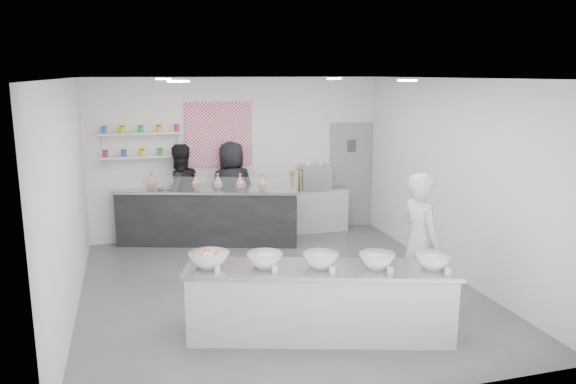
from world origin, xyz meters
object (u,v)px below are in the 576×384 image
object	(u,v)px
back_bar	(208,217)
staff_left	(180,194)
espresso_machine	(314,177)
staff_right	(232,190)
espresso_ledge	(318,210)
prep_counter	(320,302)
woman_prep	(420,242)

from	to	relation	value
back_bar	staff_left	size ratio (longest dim) A/B	1.80
espresso_machine	staff_left	xyz separation A→B (m)	(-2.60, -0.01, -0.18)
staff_left	staff_right	size ratio (longest dim) A/B	0.99
espresso_ledge	back_bar	bearing A→B (deg)	-173.33
back_bar	staff_right	world-z (taller)	staff_right
prep_counter	back_bar	xyz separation A→B (m)	(-0.75, 4.08, 0.08)
staff_left	espresso_ledge	bearing A→B (deg)	163.00
staff_right	espresso_machine	bearing A→B (deg)	170.91
prep_counter	staff_right	distance (m)	4.37
prep_counter	espresso_ledge	bearing A→B (deg)	88.41
espresso_machine	staff_left	bearing A→B (deg)	-179.82
woman_prep	staff_left	distance (m)	4.79
back_bar	espresso_ledge	world-z (taller)	back_bar
espresso_ledge	staff_right	bearing A→B (deg)	-179.73
prep_counter	espresso_machine	size ratio (longest dim) A/B	5.35
back_bar	espresso_machine	size ratio (longest dim) A/B	5.57
prep_counter	woman_prep	bearing A→B (deg)	31.63
espresso_ledge	staff_left	world-z (taller)	staff_left
prep_counter	staff_right	xyz separation A→B (m)	(-0.26, 4.33, 0.49)
woman_prep	staff_right	bearing A→B (deg)	16.02
espresso_machine	back_bar	bearing A→B (deg)	-173.08
staff_left	woman_prep	bearing A→B (deg)	107.52
staff_right	staff_left	bearing A→B (deg)	-9.38
back_bar	staff_left	xyz separation A→B (m)	(-0.47, 0.25, 0.40)
espresso_ledge	woman_prep	distance (m)	3.98
espresso_machine	prep_counter	bearing A→B (deg)	-107.54
back_bar	staff_left	world-z (taller)	staff_left
staff_left	espresso_machine	bearing A→B (deg)	163.01
prep_counter	staff_right	size ratio (longest dim) A/B	1.72
back_bar	woman_prep	world-z (taller)	woman_prep
back_bar	woman_prep	xyz separation A→B (m)	(2.25, -3.69, 0.41)
espresso_ledge	staff_right	xyz separation A→B (m)	(-1.71, -0.01, 0.49)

